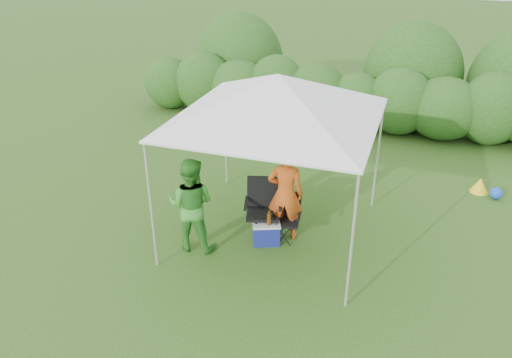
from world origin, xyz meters
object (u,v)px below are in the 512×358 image
(chair_left, at_px, (264,204))
(man, at_px, (285,194))
(cooler, at_px, (266,232))
(chair_right, at_px, (286,214))
(woman, at_px, (191,205))
(canopy, at_px, (277,97))

(chair_left, bearing_deg, man, -9.57)
(cooler, bearing_deg, chair_right, 23.83)
(chair_right, height_order, cooler, chair_right)
(chair_right, xyz_separation_m, cooler, (-0.27, -0.28, -0.26))
(chair_right, bearing_deg, chair_left, 173.85)
(chair_right, xyz_separation_m, man, (-0.04, 0.03, 0.37))
(man, xyz_separation_m, cooler, (-0.23, -0.31, -0.63))
(woman, bearing_deg, canopy, -150.40)
(chair_right, bearing_deg, man, 136.18)
(chair_right, height_order, man, man)
(chair_right, relative_size, man, 0.49)
(man, xyz_separation_m, woman, (-1.35, -0.81, -0.02))
(man, bearing_deg, woman, 22.05)
(man, bearing_deg, cooler, 43.56)
(chair_left, distance_m, man, 0.45)
(canopy, relative_size, chair_left, 3.04)
(man, height_order, cooler, man)
(canopy, distance_m, cooler, 2.29)
(cooler, bearing_deg, chair_left, 94.92)
(woman, bearing_deg, cooler, -162.07)
(canopy, height_order, man, canopy)
(cooler, bearing_deg, man, 30.48)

